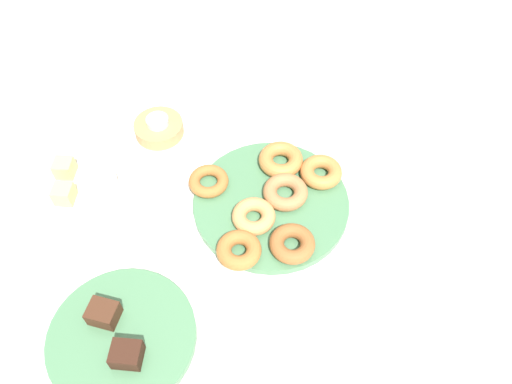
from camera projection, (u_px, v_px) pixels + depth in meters
name	position (u px, v px, depth m)	size (l,w,h in m)	color
ground_plane	(271.00, 206.00, 1.06)	(2.40, 2.40, 0.00)	white
donut_plate	(271.00, 204.00, 1.05)	(0.31, 0.31, 0.02)	#4C7F56
donut_0	(281.00, 160.00, 1.09)	(0.09, 0.09, 0.03)	#BC7A3D
donut_1	(239.00, 250.00, 0.96)	(0.08, 0.08, 0.03)	#AD6B33
donut_2	(292.00, 244.00, 0.97)	(0.09, 0.09, 0.03)	#995B2D
donut_3	(209.00, 181.00, 1.06)	(0.08, 0.08, 0.02)	#AD6B33
donut_4	(285.00, 192.00, 1.04)	(0.09, 0.09, 0.03)	#B27547
donut_5	(321.00, 172.00, 1.07)	(0.09, 0.09, 0.03)	#BC7A3D
donut_6	(254.00, 216.00, 1.00)	(0.08, 0.08, 0.03)	tan
cake_plate	(122.00, 337.00, 0.89)	(0.25, 0.25, 0.02)	#4C7F56
brownie_near	(127.00, 354.00, 0.84)	(0.04, 0.05, 0.03)	#381E14
brownie_far	(103.00, 313.00, 0.88)	(0.04, 0.05, 0.03)	#472819
candle_holder	(159.00, 128.00, 1.16)	(0.11, 0.11, 0.03)	tan
tealight	(157.00, 121.00, 1.14)	(0.05, 0.05, 0.01)	silver
fruit_bowl	(73.00, 193.00, 1.05)	(0.18, 0.18, 0.04)	silver
melon_chunk_left	(64.00, 194.00, 1.00)	(0.04, 0.04, 0.04)	#DBD67A
melon_chunk_right	(64.00, 168.00, 1.04)	(0.04, 0.04, 0.04)	#DBD67A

